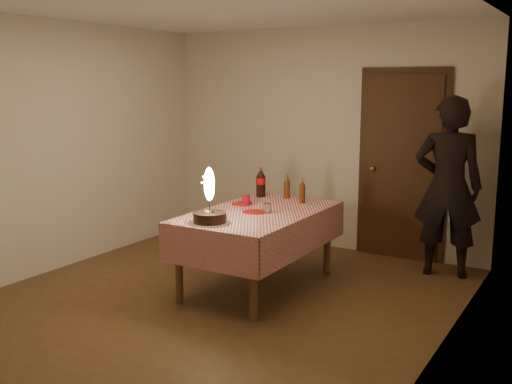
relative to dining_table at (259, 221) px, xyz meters
The scene contains 12 objects.
ground 0.86m from the dining_table, 105.83° to the right, with size 4.00×4.50×0.01m, color brown.
room_shell 1.10m from the dining_table, 104.36° to the right, with size 4.04×4.54×2.62m.
dining_table is the anchor object (origin of this frame).
birthday_cake 0.68m from the dining_table, 100.70° to the right, with size 0.36×0.36×0.49m.
red_plate 0.12m from the dining_table, 94.98° to the right, with size 0.22×0.22×0.01m, color #B6170C.
red_cup 0.33m from the dining_table, 145.23° to the left, with size 0.08×0.08×0.10m, color #A70B1D.
clear_cup 0.18m from the dining_table, 10.65° to the right, with size 0.07×0.07×0.09m, color silver.
napkin_stack 0.36m from the dining_table, 149.63° to the left, with size 0.15×0.15×0.02m, color #A51712.
cola_bottle 0.78m from the dining_table, 118.76° to the left, with size 0.10×0.10×0.32m.
amber_bottle_left 0.75m from the dining_table, 95.88° to the left, with size 0.06×0.06×0.25m.
amber_bottle_right 0.63m from the dining_table, 72.13° to the left, with size 0.06×0.06×0.25m.
photographer 1.98m from the dining_table, 42.43° to the left, with size 0.75×0.57×1.84m.
Camera 1 is at (2.98, -4.26, 1.97)m, focal length 42.00 mm.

